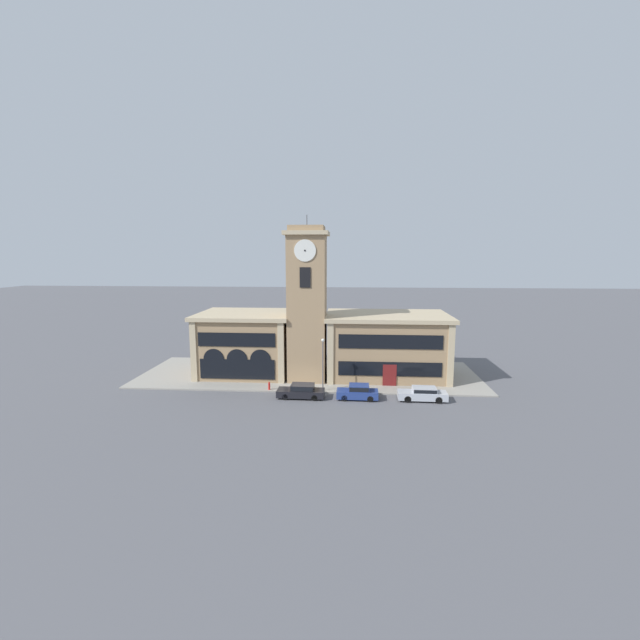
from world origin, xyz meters
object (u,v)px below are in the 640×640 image
(parked_car_mid, at_px, (358,392))
(street_lamp, at_px, (323,357))
(parked_car_far, at_px, (423,394))
(parked_car_near, at_px, (301,391))
(fire_hydrant, at_px, (269,386))

(parked_car_mid, height_order, street_lamp, street_lamp)
(parked_car_far, bearing_deg, street_lamp, -10.18)
(street_lamp, bearing_deg, parked_car_far, -11.47)
(parked_car_mid, distance_m, parked_car_far, 6.51)
(parked_car_near, bearing_deg, parked_car_far, -178.71)
(parked_car_mid, height_order, fire_hydrant, parked_car_mid)
(parked_car_near, distance_m, parked_car_far, 12.28)
(parked_car_near, xyz_separation_m, fire_hydrant, (-3.71, 1.95, -0.17))
(parked_car_near, relative_size, parked_car_mid, 1.15)
(parked_car_near, height_order, parked_car_mid, parked_car_mid)
(parked_car_far, height_order, street_lamp, street_lamp)
(parked_car_mid, xyz_separation_m, parked_car_far, (6.51, -0.00, -0.05))
(parked_car_mid, height_order, parked_car_far, parked_car_mid)
(fire_hydrant, bearing_deg, parked_car_far, -6.97)
(parked_car_near, bearing_deg, parked_car_mid, -178.71)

